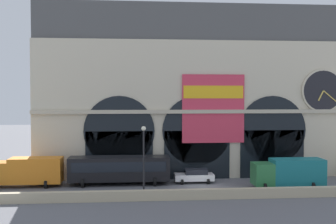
# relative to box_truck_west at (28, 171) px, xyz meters

# --- Properties ---
(ground_plane) EXTENTS (200.00, 200.00, 0.00)m
(ground_plane) POSITION_rel_box_truck_west_xyz_m (18.83, -2.48, -1.70)
(ground_plane) COLOR slate
(quay_parapet_wall) EXTENTS (90.00, 0.70, 0.95)m
(quay_parapet_wall) POSITION_rel_box_truck_west_xyz_m (18.83, -6.80, -1.22)
(quay_parapet_wall) COLOR #BCAD8C
(quay_parapet_wall) RESTS_ON ground
(station_building) EXTENTS (38.17, 4.79, 20.84)m
(station_building) POSITION_rel_box_truck_west_xyz_m (18.87, 4.71, 8.36)
(station_building) COLOR beige
(station_building) RESTS_ON ground
(box_truck_west) EXTENTS (7.50, 2.91, 3.12)m
(box_truck_west) POSITION_rel_box_truck_west_xyz_m (0.00, 0.00, 0.00)
(box_truck_west) COLOR orange
(box_truck_west) RESTS_ON ground
(bus_midwest) EXTENTS (11.00, 3.25, 3.10)m
(bus_midwest) POSITION_rel_box_truck_west_xyz_m (9.83, 0.14, 0.08)
(bus_midwest) COLOR black
(bus_midwest) RESTS_ON ground
(car_center) EXTENTS (4.40, 2.22, 1.55)m
(car_center) POSITION_rel_box_truck_west_xyz_m (18.23, 0.39, -0.90)
(car_center) COLOR white
(car_center) RESTS_ON ground
(box_truck_mideast) EXTENTS (7.50, 2.91, 3.12)m
(box_truck_mideast) POSITION_rel_box_truck_west_xyz_m (27.77, -3.12, 0.00)
(box_truck_mideast) COLOR #2D7A42
(box_truck_mideast) RESTS_ON ground
(street_lamp_quayside) EXTENTS (0.44, 0.44, 6.90)m
(street_lamp_quayside) POSITION_rel_box_truck_west_xyz_m (12.37, -6.00, 2.71)
(street_lamp_quayside) COLOR black
(street_lamp_quayside) RESTS_ON ground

